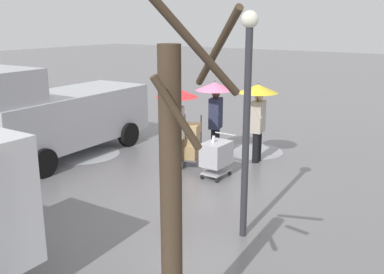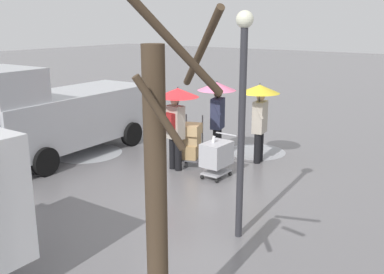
{
  "view_description": "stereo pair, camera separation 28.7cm",
  "coord_description": "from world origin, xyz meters",
  "views": [
    {
      "loc": [
        -5.88,
        8.62,
        3.71
      ],
      "look_at": [
        -0.29,
        0.33,
        1.05
      ],
      "focal_mm": 41.21,
      "sensor_mm": 36.0,
      "label": 1
    },
    {
      "loc": [
        -6.12,
        8.45,
        3.71
      ],
      "look_at": [
        -0.29,
        0.33,
        1.05
      ],
      "focal_mm": 41.21,
      "sensor_mm": 36.0,
      "label": 2
    }
  ],
  "objects": [
    {
      "name": "hand_dolly_boxes",
      "position": [
        0.3,
        -0.47,
        0.67
      ],
      "size": [
        0.72,
        0.83,
        1.32
      ],
      "color": "#515156",
      "rests_on": "ground"
    },
    {
      "name": "bare_tree_near",
      "position": [
        -3.26,
        5.08,
        1.9
      ],
      "size": [
        0.91,
        1.41,
        3.93
      ],
      "color": "#423323",
      "rests_on": "ground"
    },
    {
      "name": "pedestrian_pink_side",
      "position": [
        0.17,
        -1.48,
        1.58
      ],
      "size": [
        1.04,
        1.04,
        2.15
      ],
      "color": "black",
      "rests_on": "ground"
    },
    {
      "name": "street_lamp",
      "position": [
        -2.65,
        2.2,
        2.37
      ],
      "size": [
        0.28,
        0.28,
        3.86
      ],
      "color": "#2D2D33",
      "rests_on": "ground"
    },
    {
      "name": "pedestrian_black_side",
      "position": [
        0.42,
        0.01,
        1.57
      ],
      "size": [
        1.04,
        1.04,
        2.15
      ],
      "color": "black",
      "rests_on": "ground"
    },
    {
      "name": "pedestrian_white_side",
      "position": [
        -0.98,
        -1.73,
        1.58
      ],
      "size": [
        1.04,
        1.04,
        2.15
      ],
      "color": "black",
      "rests_on": "ground"
    },
    {
      "name": "shopping_cart_vendor",
      "position": [
        -0.71,
        -0.1,
        0.57
      ],
      "size": [
        0.58,
        0.82,
        1.04
      ],
      "color": "#B2B2B7",
      "rests_on": "ground"
    },
    {
      "name": "slush_patch_under_van",
      "position": [
        -0.49,
        -2.6,
        0.0
      ],
      "size": [
        1.69,
        1.69,
        0.01
      ],
      "primitive_type": "cylinder",
      "color": "#999BA0",
      "rests_on": "ground"
    },
    {
      "name": "slush_patch_mid_street",
      "position": [
        3.41,
        0.35,
        0.0
      ],
      "size": [
        1.98,
        1.98,
        0.01
      ],
      "primitive_type": "cylinder",
      "color": "#999BA0",
      "rests_on": "ground"
    },
    {
      "name": "cargo_van_parked_right",
      "position": [
        3.82,
        0.92,
        1.18
      ],
      "size": [
        2.37,
        5.42,
        2.6
      ],
      "color": "#B7BABF",
      "rests_on": "ground"
    },
    {
      "name": "ground_plane",
      "position": [
        0.0,
        0.0,
        0.0
      ],
      "size": [
        90.0,
        90.0,
        0.0
      ],
      "primitive_type": "plane",
      "color": "slate"
    }
  ]
}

